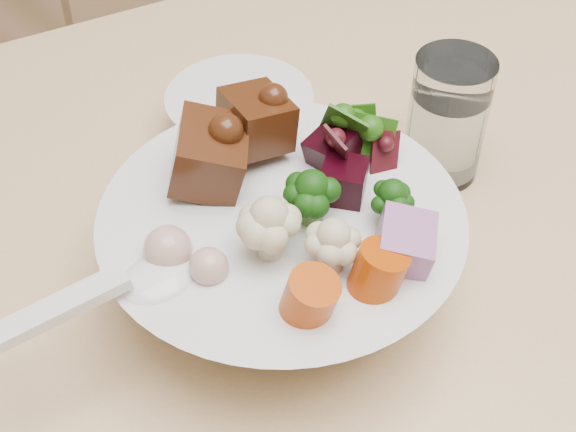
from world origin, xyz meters
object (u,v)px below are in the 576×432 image
Objects in this scene: water_glass at (446,123)px; chair_far at (227,87)px; dining_table at (495,265)px; side_bowl at (240,115)px; food_bowl at (283,243)px.

chair_far is at bearing 74.22° from water_glass.
dining_table is 13.20× the size of side_bowl.
water_glass is (-0.15, -0.53, 0.33)m from chair_far.
food_bowl is at bearing -176.21° from water_glass.
water_glass is at bearing -105.16° from chair_far.
chair_far is 7.40× the size of water_glass.
chair_far is 3.22× the size of food_bowl.
chair_far is (0.14, 0.60, -0.20)m from dining_table.
side_bowl is at bearing -122.71° from chair_far.
side_bowl is at bearing 124.89° from water_glass.
dining_table is at bearing -102.17° from chair_far.
water_glass is 0.85× the size of side_bowl.
side_bowl is (-0.12, 0.21, 0.10)m from dining_table.
food_bowl is 1.96× the size of side_bowl.
food_bowl is at bearing 175.51° from dining_table.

